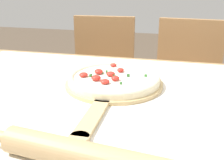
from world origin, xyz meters
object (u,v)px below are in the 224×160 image
at_px(pizza_peel, 112,86).
at_px(chair_left, 102,78).
at_px(pizza, 114,78).
at_px(rolling_pin, 89,157).
at_px(chair_right, 186,85).

relative_size(pizza_peel, chair_left, 0.62).
xyz_separation_m(pizza, rolling_pin, (0.05, -0.45, 0.00)).
bearing_deg(pizza_peel, chair_right, 69.80).
distance_m(rolling_pin, chair_left, 1.24).
xyz_separation_m(pizza_peel, chair_left, (-0.24, 0.75, -0.26)).
xyz_separation_m(pizza_peel, chair_right, (0.27, 0.75, -0.26)).
bearing_deg(rolling_pin, pizza_peel, 97.18).
bearing_deg(rolling_pin, chair_right, 79.34).
xyz_separation_m(pizza_peel, rolling_pin, (0.05, -0.43, 0.02)).
bearing_deg(pizza_peel, chair_left, 107.89).
relative_size(chair_left, chair_right, 1.00).
distance_m(pizza_peel, rolling_pin, 0.43).
distance_m(pizza, chair_left, 0.81).
bearing_deg(pizza, chair_left, 108.43).
xyz_separation_m(pizza_peel, pizza, (-0.00, 0.03, 0.02)).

